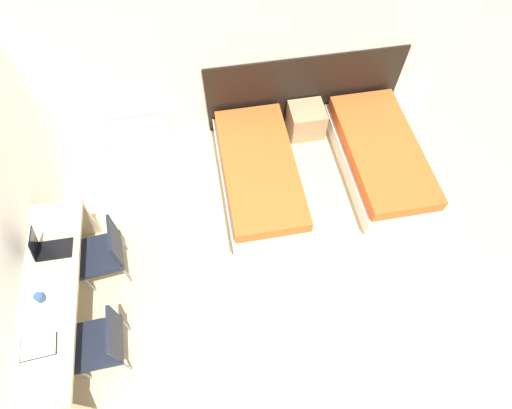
# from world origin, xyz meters

# --- Properties ---
(wall_back) EXTENTS (5.72, 0.05, 2.70)m
(wall_back) POSITION_xyz_m (0.00, 3.77, 1.35)
(wall_back) COLOR white
(wall_back) RESTS_ON ground_plane
(headboard_panel) EXTENTS (2.67, 0.03, 1.07)m
(headboard_panel) POSITION_xyz_m (0.96, 3.73, 0.54)
(headboard_panel) COLOR black
(headboard_panel) RESTS_ON ground_plane
(bed_near_window) EXTENTS (0.96, 1.98, 0.43)m
(bed_near_window) POSITION_xyz_m (0.16, 2.71, 0.21)
(bed_near_window) COLOR silver
(bed_near_window) RESTS_ON ground_plane
(bed_near_door) EXTENTS (0.96, 1.98, 0.43)m
(bed_near_door) POSITION_xyz_m (1.76, 2.71, 0.21)
(bed_near_door) COLOR silver
(bed_near_door) RESTS_ON ground_plane
(nightstand) EXTENTS (0.47, 0.43, 0.43)m
(nightstand) POSITION_xyz_m (0.96, 3.48, 0.21)
(nightstand) COLOR tan
(nightstand) RESTS_ON ground_plane
(radiator) EXTENTS (0.90, 0.12, 0.45)m
(radiator) POSITION_xyz_m (-1.34, 3.65, 0.23)
(radiator) COLOR silver
(radiator) RESTS_ON ground_plane
(desk) EXTENTS (0.53, 2.03, 0.73)m
(desk) POSITION_xyz_m (-2.10, 1.34, 0.57)
(desk) COLOR #C6B28E
(desk) RESTS_ON ground_plane
(chair_near_laptop) EXTENTS (0.51, 0.51, 0.83)m
(chair_near_laptop) POSITION_xyz_m (-1.67, 1.82, 0.47)
(chair_near_laptop) COLOR black
(chair_near_laptop) RESTS_ON ground_plane
(chair_near_notebook) EXTENTS (0.48, 0.48, 0.83)m
(chair_near_notebook) POSITION_xyz_m (-1.67, 0.88, 0.47)
(chair_near_notebook) COLOR black
(chair_near_notebook) RESTS_ON ground_plane
(laptop) EXTENTS (0.35, 0.22, 0.35)m
(laptop) POSITION_xyz_m (-2.12, 1.78, 0.80)
(laptop) COLOR black
(laptop) RESTS_ON desk
(open_notebook) EXTENTS (0.32, 0.21, 0.02)m
(open_notebook) POSITION_xyz_m (-2.14, 0.85, 0.74)
(open_notebook) COLOR black
(open_notebook) RESTS_ON desk
(mug) EXTENTS (0.08, 0.08, 0.09)m
(mug) POSITION_xyz_m (-2.15, 1.29, 0.78)
(mug) COLOR #2D5184
(mug) RESTS_ON desk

